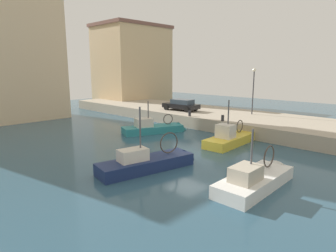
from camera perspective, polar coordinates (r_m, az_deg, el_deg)
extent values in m
plane|color=#2D5166|center=(20.72, 3.85, -5.54)|extent=(80.00, 80.00, 0.00)
cube|color=#ADA08C|center=(30.05, 18.25, 0.37)|extent=(9.00, 56.00, 1.20)
cube|color=white|center=(15.72, 16.68, -11.59)|extent=(5.40, 1.93, 1.34)
cone|color=white|center=(18.33, 21.04, -8.56)|extent=(0.92, 1.68, 1.66)
cube|color=#B2A893|center=(15.50, 16.81, -9.53)|extent=(5.18, 1.78, 0.08)
cube|color=#B7AD99|center=(14.52, 15.09, -9.10)|extent=(1.62, 1.14, 0.76)
cylinder|color=#4C4C51|center=(14.66, 16.16, -5.45)|extent=(0.10, 0.10, 2.55)
torus|color=#3F3833|center=(16.58, 19.31, -5.68)|extent=(1.23, 0.10, 1.23)
sphere|color=white|center=(14.80, 10.24, -11.90)|extent=(0.32, 0.32, 0.32)
cube|color=navy|center=(17.62, -4.30, -8.61)|extent=(6.16, 2.81, 1.45)
cone|color=navy|center=(19.41, 4.23, -6.72)|extent=(1.18, 1.68, 1.53)
cube|color=#B2A893|center=(17.41, -4.33, -6.59)|extent=(5.90, 2.63, 0.08)
cube|color=beige|center=(16.89, -6.92, -5.75)|extent=(1.83, 1.27, 0.74)
cylinder|color=#4C4C51|center=(16.81, -5.50, -1.61)|extent=(0.10, 0.10, 3.20)
torus|color=#3F3833|center=(18.05, 0.19, -3.32)|extent=(1.34, 0.34, 1.35)
sphere|color=white|center=(17.58, -10.94, -8.09)|extent=(0.32, 0.32, 0.32)
cube|color=gold|center=(23.83, 12.13, -3.54)|extent=(5.49, 2.13, 1.37)
cone|color=gold|center=(26.47, 15.37, -2.22)|extent=(0.99, 1.71, 1.67)
cube|color=#896B4C|center=(23.68, 12.19, -2.09)|extent=(5.27, 1.97, 0.08)
cube|color=beige|center=(22.89, 11.29, -1.03)|extent=(1.17, 1.34, 1.07)
cylinder|color=#4C4C51|center=(23.00, 11.79, 1.33)|extent=(0.10, 0.10, 2.99)
torus|color=#3F3833|center=(24.85, 13.96, -0.03)|extent=(1.07, 0.14, 1.06)
sphere|color=white|center=(22.94, 7.94, -3.43)|extent=(0.32, 0.32, 0.32)
cube|color=teal|center=(27.53, -3.03, -1.31)|extent=(5.93, 3.79, 1.31)
cone|color=teal|center=(28.77, 2.93, -0.76)|extent=(1.44, 1.82, 1.60)
cube|color=#896B4C|center=(27.40, -3.04, -0.11)|extent=(5.66, 3.57, 0.08)
cube|color=beige|center=(27.03, -4.81, 0.66)|extent=(1.85, 1.64, 0.81)
cylinder|color=#4C4C51|center=(27.05, -3.92, 2.36)|extent=(0.10, 0.10, 2.45)
torus|color=#3F3833|center=(27.88, 0.01, 1.37)|extent=(0.95, 0.45, 1.00)
sphere|color=white|center=(27.87, -7.02, -0.81)|extent=(0.32, 0.32, 0.32)
cube|color=black|center=(33.76, 2.55, 3.99)|extent=(2.11, 4.47, 0.51)
cube|color=#384756|center=(33.57, 2.85, 4.83)|extent=(1.74, 2.55, 0.52)
cylinder|color=black|center=(34.01, -0.33, 3.71)|extent=(0.28, 0.66, 0.64)
cylinder|color=black|center=(35.35, 1.48, 4.00)|extent=(0.28, 0.66, 0.64)
cylinder|color=black|center=(32.23, 3.72, 3.27)|extent=(0.28, 0.66, 0.64)
cylinder|color=black|center=(33.65, 5.45, 3.58)|extent=(0.28, 0.66, 0.64)
cylinder|color=#2D2D33|center=(27.31, 10.73, 1.56)|extent=(0.28, 0.28, 0.55)
cylinder|color=#2D2D33|center=(29.67, 4.29, 2.49)|extent=(0.28, 0.28, 0.55)
cylinder|color=#38383D|center=(31.94, 16.42, 6.25)|extent=(0.12, 0.12, 4.50)
sphere|color=#F2EACC|center=(31.84, 16.66, 10.55)|extent=(0.36, 0.36, 0.36)
cube|color=#D1B284|center=(49.77, -7.06, 11.47)|extent=(10.82, 8.31, 12.50)
cube|color=brown|center=(50.22, -7.25, 18.90)|extent=(11.26, 8.64, 0.50)
cube|color=beige|center=(39.72, -28.49, 14.81)|extent=(9.52, 8.05, 18.71)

